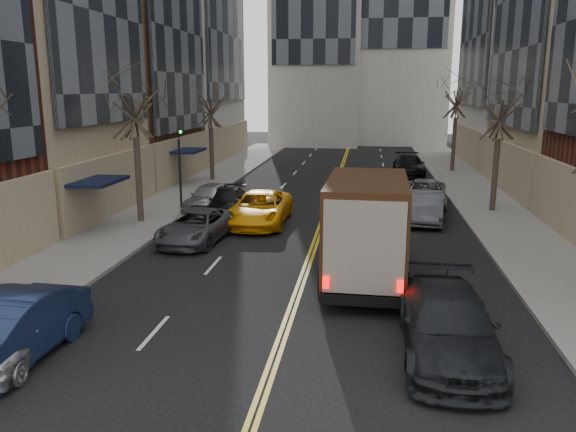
% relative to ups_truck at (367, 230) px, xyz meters
% --- Properties ---
extents(sidewalk_left, '(4.00, 66.00, 0.15)m').
position_rel_ups_truck_xyz_m(sidewalk_left, '(-11.16, 14.04, -1.77)').
color(sidewalk_left, slate).
rests_on(sidewalk_left, ground).
extents(sidewalk_right, '(4.00, 66.00, 0.15)m').
position_rel_ups_truck_xyz_m(sidewalk_right, '(6.84, 14.04, -1.77)').
color(sidewalk_right, slate).
rests_on(sidewalk_right, ground).
extents(tree_lf_mid, '(3.20, 3.20, 8.91)m').
position_rel_ups_truck_xyz_m(tree_lf_mid, '(-10.96, 7.04, 4.75)').
color(tree_lf_mid, '#382D23').
rests_on(tree_lf_mid, sidewalk_left).
extents(tree_lf_far, '(3.20, 3.20, 8.12)m').
position_rel_ups_truck_xyz_m(tree_lf_far, '(-10.96, 20.04, 4.18)').
color(tree_lf_far, '#382D23').
rests_on(tree_lf_far, sidewalk_left).
extents(tree_rt_mid, '(3.20, 3.20, 8.32)m').
position_rel_ups_truck_xyz_m(tree_rt_mid, '(6.64, 12.04, 4.32)').
color(tree_rt_mid, '#382D23').
rests_on(tree_rt_mid, sidewalk_right).
extents(tree_rt_far, '(3.20, 3.20, 9.11)m').
position_rel_ups_truck_xyz_m(tree_rt_far, '(6.64, 27.04, 4.89)').
color(tree_rt_far, '#382D23').
rests_on(tree_rt_far, sidewalk_right).
extents(traffic_signal, '(0.29, 0.26, 4.70)m').
position_rel_ups_truck_xyz_m(traffic_signal, '(-9.55, 9.04, 0.97)').
color(traffic_signal, black).
rests_on(traffic_signal, sidewalk_left).
extents(ups_truck, '(2.88, 6.76, 3.67)m').
position_rel_ups_truck_xyz_m(ups_truck, '(0.00, 0.00, 0.00)').
color(ups_truck, black).
rests_on(ups_truck, ground).
extents(observer_sedan, '(2.31, 5.53, 1.60)m').
position_rel_ups_truck_xyz_m(observer_sedan, '(2.04, -5.18, -1.05)').
color(observer_sedan, black).
rests_on(observer_sedan, ground).
extents(taxi, '(2.66, 5.70, 1.58)m').
position_rel_ups_truck_xyz_m(taxi, '(-5.16, 7.76, -1.06)').
color(taxi, '#F9A90A').
rests_on(taxi, ground).
extents(pedestrian, '(0.71, 0.82, 1.91)m').
position_rel_ups_truck_xyz_m(pedestrian, '(-0.06, 5.45, -0.89)').
color(pedestrian, black).
rests_on(pedestrian, ground).
extents(parked_lf_a, '(2.11, 4.31, 1.42)m').
position_rel_ups_truck_xyz_m(parked_lf_a, '(-8.46, -6.80, -1.14)').
color(parked_lf_a, '#B9BCC2').
rests_on(parked_lf_a, ground).
extents(parked_lf_b, '(1.99, 5.08, 1.65)m').
position_rel_ups_truck_xyz_m(parked_lf_b, '(-8.46, -7.20, -1.02)').
color(parked_lf_b, '#131D3C').
rests_on(parked_lf_b, ground).
extents(parked_lf_c, '(2.69, 5.09, 1.36)m').
position_rel_ups_truck_xyz_m(parked_lf_c, '(-7.26, 4.22, -1.17)').
color(parked_lf_c, '#484A4F').
rests_on(parked_lf_c, ground).
extents(parked_lf_d, '(2.26, 4.67, 1.31)m').
position_rel_ups_truck_xyz_m(parked_lf_d, '(-7.26, 9.79, -1.19)').
color(parked_lf_d, black).
rests_on(parked_lf_d, ground).
extents(parked_lf_e, '(2.33, 4.56, 1.49)m').
position_rel_ups_truck_xyz_m(parked_lf_e, '(-8.46, 10.57, -1.10)').
color(parked_lf_e, '#A8A9AF').
rests_on(parked_lf_e, ground).
extents(parked_rt_a, '(2.09, 4.65, 1.48)m').
position_rel_ups_truck_xyz_m(parked_rt_a, '(2.94, 9.38, -1.11)').
color(parked_rt_a, '#474A4F').
rests_on(parked_rt_a, ground).
extents(parked_rt_b, '(2.84, 5.27, 1.40)m').
position_rel_ups_truck_xyz_m(parked_rt_b, '(3.27, 13.62, -1.14)').
color(parked_rt_b, '#9B9CA2').
rests_on(parked_rt_b, ground).
extents(parked_rt_c, '(2.27, 5.46, 1.58)m').
position_rel_ups_truck_xyz_m(parked_rt_c, '(3.11, 24.86, -1.06)').
color(parked_rt_c, black).
rests_on(parked_rt_c, ground).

